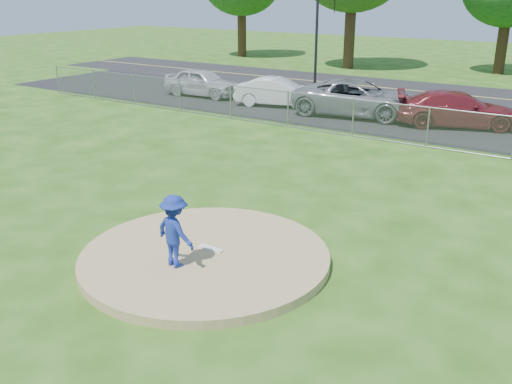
{
  "coord_description": "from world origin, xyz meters",
  "views": [
    {
      "loc": [
        7.09,
        -8.7,
        5.59
      ],
      "look_at": [
        0.0,
        2.0,
        1.0
      ],
      "focal_mm": 40.0,
      "sensor_mm": 36.0,
      "label": 1
    }
  ],
  "objects_px": {
    "pitcher": "(175,231)",
    "parked_car_darkred": "(458,109)",
    "parked_car_silver": "(202,82)",
    "parked_car_gray": "(357,98)",
    "traffic_cone": "(321,105)",
    "parked_car_white": "(278,92)",
    "traffic_signal_left": "(320,29)"
  },
  "relations": [
    {
      "from": "traffic_cone",
      "to": "parked_car_silver",
      "type": "distance_m",
      "value": 7.6
    },
    {
      "from": "parked_car_darkred",
      "to": "parked_car_gray",
      "type": "bearing_deg",
      "value": 73.26
    },
    {
      "from": "parked_car_silver",
      "to": "parked_car_gray",
      "type": "xyz_separation_m",
      "value": [
        9.17,
        -0.1,
        0.07
      ]
    },
    {
      "from": "traffic_signal_left",
      "to": "traffic_cone",
      "type": "bearing_deg",
      "value": -61.36
    },
    {
      "from": "parked_car_gray",
      "to": "parked_car_darkred",
      "type": "bearing_deg",
      "value": -93.29
    },
    {
      "from": "parked_car_silver",
      "to": "parked_car_darkred",
      "type": "xyz_separation_m",
      "value": [
        13.65,
        0.26,
        -0.0
      ]
    },
    {
      "from": "parked_car_gray",
      "to": "parked_car_darkred",
      "type": "xyz_separation_m",
      "value": [
        4.48,
        0.36,
        -0.07
      ]
    },
    {
      "from": "parked_car_white",
      "to": "traffic_cone",
      "type": "bearing_deg",
      "value": -114.52
    },
    {
      "from": "traffic_cone",
      "to": "parked_car_silver",
      "type": "height_order",
      "value": "parked_car_silver"
    },
    {
      "from": "traffic_cone",
      "to": "parked_car_silver",
      "type": "xyz_separation_m",
      "value": [
        -7.57,
        0.53,
        0.36
      ]
    },
    {
      "from": "traffic_cone",
      "to": "parked_car_white",
      "type": "xyz_separation_m",
      "value": [
        -2.68,
        0.4,
        0.31
      ]
    },
    {
      "from": "traffic_signal_left",
      "to": "parked_car_darkred",
      "type": "bearing_deg",
      "value": -31.35
    },
    {
      "from": "parked_car_silver",
      "to": "parked_car_white",
      "type": "height_order",
      "value": "parked_car_silver"
    },
    {
      "from": "traffic_signal_left",
      "to": "parked_car_silver",
      "type": "height_order",
      "value": "traffic_signal_left"
    },
    {
      "from": "parked_car_white",
      "to": "parked_car_darkred",
      "type": "height_order",
      "value": "parked_car_darkred"
    },
    {
      "from": "traffic_signal_left",
      "to": "pitcher",
      "type": "distance_m",
      "value": 24.49
    },
    {
      "from": "pitcher",
      "to": "parked_car_darkred",
      "type": "relative_size",
      "value": 0.3
    },
    {
      "from": "pitcher",
      "to": "parked_car_white",
      "type": "height_order",
      "value": "pitcher"
    },
    {
      "from": "parked_car_gray",
      "to": "traffic_cone",
      "type": "bearing_deg",
      "value": 97.06
    },
    {
      "from": "traffic_cone",
      "to": "parked_car_gray",
      "type": "bearing_deg",
      "value": 14.94
    },
    {
      "from": "pitcher",
      "to": "parked_car_silver",
      "type": "distance_m",
      "value": 20.79
    },
    {
      "from": "traffic_cone",
      "to": "parked_car_darkred",
      "type": "xyz_separation_m",
      "value": [
        6.08,
        0.79,
        0.36
      ]
    },
    {
      "from": "parked_car_silver",
      "to": "parked_car_white",
      "type": "relative_size",
      "value": 1.04
    },
    {
      "from": "traffic_signal_left",
      "to": "parked_car_silver",
      "type": "distance_m",
      "value": 7.77
    },
    {
      "from": "parked_car_gray",
      "to": "parked_car_darkred",
      "type": "relative_size",
      "value": 1.14
    },
    {
      "from": "pitcher",
      "to": "traffic_cone",
      "type": "relative_size",
      "value": 1.97
    },
    {
      "from": "pitcher",
      "to": "traffic_cone",
      "type": "bearing_deg",
      "value": -63.93
    },
    {
      "from": "parked_car_darkred",
      "to": "traffic_cone",
      "type": "bearing_deg",
      "value": 76.04
    },
    {
      "from": "pitcher",
      "to": "parked_car_gray",
      "type": "height_order",
      "value": "pitcher"
    },
    {
      "from": "pitcher",
      "to": "parked_car_silver",
      "type": "height_order",
      "value": "pitcher"
    },
    {
      "from": "pitcher",
      "to": "parked_car_darkred",
      "type": "bearing_deg",
      "value": -84.9
    },
    {
      "from": "parked_car_silver",
      "to": "parked_car_gray",
      "type": "distance_m",
      "value": 9.17
    }
  ]
}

